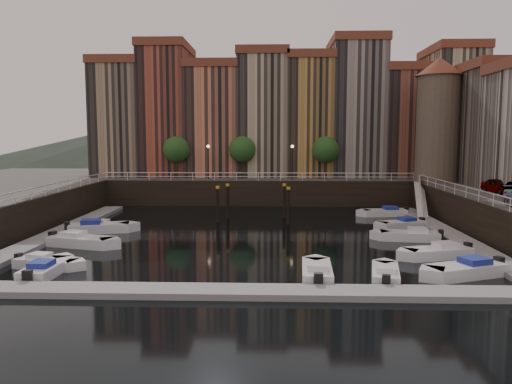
{
  "coord_description": "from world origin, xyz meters",
  "views": [
    {
      "loc": [
        1.66,
        -42.03,
        8.18
      ],
      "look_at": [
        0.13,
        4.0,
        3.03
      ],
      "focal_mm": 35.0,
      "sensor_mm": 36.0,
      "label": 1
    }
  ],
  "objects_px": {
    "mooring_pilings": "(254,204)",
    "boat_left_1": "(80,241)",
    "corner_tower": "(438,118)",
    "car_a": "(499,187)",
    "boat_left_2": "(98,228)",
    "boat_left_0": "(46,263)",
    "gangway": "(421,197)"
  },
  "relations": [
    {
      "from": "corner_tower",
      "to": "car_a",
      "type": "distance_m",
      "value": 13.34
    },
    {
      "from": "gangway",
      "to": "mooring_pilings",
      "type": "relative_size",
      "value": 1.17
    },
    {
      "from": "mooring_pilings",
      "to": "boat_left_1",
      "type": "xyz_separation_m",
      "value": [
        -12.64,
        -12.01,
        -1.25
      ]
    },
    {
      "from": "corner_tower",
      "to": "boat_left_2",
      "type": "distance_m",
      "value": 37.79
    },
    {
      "from": "boat_left_2",
      "to": "car_a",
      "type": "height_order",
      "value": "car_a"
    },
    {
      "from": "boat_left_1",
      "to": "corner_tower",
      "type": "bearing_deg",
      "value": 46.83
    },
    {
      "from": "mooring_pilings",
      "to": "car_a",
      "type": "height_order",
      "value": "car_a"
    },
    {
      "from": "gangway",
      "to": "boat_left_0",
      "type": "height_order",
      "value": "gangway"
    },
    {
      "from": "boat_left_2",
      "to": "car_a",
      "type": "bearing_deg",
      "value": -8.52
    },
    {
      "from": "corner_tower",
      "to": "gangway",
      "type": "relative_size",
      "value": 1.66
    },
    {
      "from": "boat_left_1",
      "to": "boat_left_2",
      "type": "xyz_separation_m",
      "value": [
        -0.57,
        5.43,
        0.01
      ]
    },
    {
      "from": "boat_left_0",
      "to": "boat_left_1",
      "type": "xyz_separation_m",
      "value": [
        -0.21,
        6.13,
        0.08
      ]
    },
    {
      "from": "corner_tower",
      "to": "gangway",
      "type": "xyz_separation_m",
      "value": [
        -2.9,
        -4.5,
        -8.28
      ]
    },
    {
      "from": "mooring_pilings",
      "to": "boat_left_1",
      "type": "distance_m",
      "value": 17.48
    },
    {
      "from": "mooring_pilings",
      "to": "car_a",
      "type": "xyz_separation_m",
      "value": [
        22.04,
        -3.12,
        2.02
      ]
    },
    {
      "from": "corner_tower",
      "to": "boat_left_1",
      "type": "bearing_deg",
      "value": -148.11
    },
    {
      "from": "mooring_pilings",
      "to": "boat_left_1",
      "type": "bearing_deg",
      "value": -136.46
    },
    {
      "from": "boat_left_1",
      "to": "boat_left_2",
      "type": "relative_size",
      "value": 0.99
    },
    {
      "from": "corner_tower",
      "to": "mooring_pilings",
      "type": "relative_size",
      "value": 1.95
    },
    {
      "from": "gangway",
      "to": "boat_left_2",
      "type": "height_order",
      "value": "gangway"
    },
    {
      "from": "mooring_pilings",
      "to": "car_a",
      "type": "distance_m",
      "value": 22.35
    },
    {
      "from": "mooring_pilings",
      "to": "boat_left_2",
      "type": "distance_m",
      "value": 14.81
    },
    {
      "from": "corner_tower",
      "to": "boat_left_0",
      "type": "relative_size",
      "value": 3.2
    },
    {
      "from": "mooring_pilings",
      "to": "boat_left_0",
      "type": "distance_m",
      "value": 22.02
    },
    {
      "from": "corner_tower",
      "to": "car_a",
      "type": "height_order",
      "value": "corner_tower"
    },
    {
      "from": "gangway",
      "to": "boat_left_0",
      "type": "relative_size",
      "value": 1.93
    },
    {
      "from": "gangway",
      "to": "boat_left_2",
      "type": "bearing_deg",
      "value": -161.06
    },
    {
      "from": "boat_left_0",
      "to": "car_a",
      "type": "xyz_separation_m",
      "value": [
        34.46,
        15.02,
        3.34
      ]
    },
    {
      "from": "corner_tower",
      "to": "gangway",
      "type": "bearing_deg",
      "value": -122.8
    },
    {
      "from": "corner_tower",
      "to": "mooring_pilings",
      "type": "bearing_deg",
      "value": -157.43
    },
    {
      "from": "boat_left_2",
      "to": "boat_left_1",
      "type": "bearing_deg",
      "value": -98.11
    },
    {
      "from": "corner_tower",
      "to": "boat_left_0",
      "type": "xyz_separation_m",
      "value": [
        -32.52,
        -26.49,
        -9.87
      ]
    }
  ]
}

